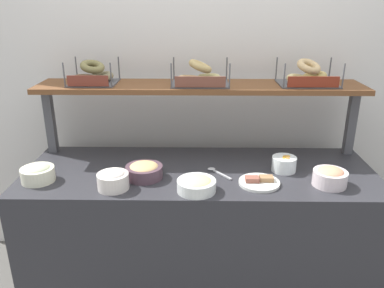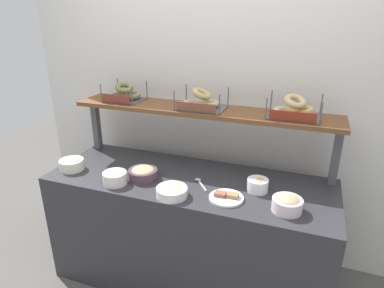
% 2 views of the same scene
% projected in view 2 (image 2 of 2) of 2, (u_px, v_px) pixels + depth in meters
% --- Properties ---
extents(ground_plane, '(8.00, 8.00, 0.00)m').
position_uv_depth(ground_plane, '(189.00, 276.00, 2.58)').
color(ground_plane, '#595651').
extents(back_wall, '(3.15, 0.06, 2.40)m').
position_uv_depth(back_wall, '(213.00, 109.00, 2.62)').
color(back_wall, silver).
rests_on(back_wall, ground_plane).
extents(deli_counter, '(1.95, 0.70, 0.85)m').
position_uv_depth(deli_counter, '(189.00, 231.00, 2.42)').
color(deli_counter, '#2D2D33').
rests_on(deli_counter, ground_plane).
extents(shelf_riser_left, '(0.05, 0.05, 0.40)m').
position_uv_depth(shelf_riser_left, '(96.00, 125.00, 2.72)').
color(shelf_riser_left, '#4C4C51').
rests_on(shelf_riser_left, deli_counter).
extents(shelf_riser_right, '(0.05, 0.05, 0.40)m').
position_uv_depth(shelf_riser_right, '(336.00, 156.00, 2.13)').
color(shelf_riser_right, '#4C4C51').
rests_on(shelf_riser_right, deli_counter).
extents(upper_shelf, '(1.91, 0.32, 0.03)m').
position_uv_depth(upper_shelf, '(202.00, 110.00, 2.35)').
color(upper_shelf, brown).
rests_on(upper_shelf, shelf_riser_left).
extents(bowl_lox_spread, '(0.17, 0.17, 0.10)m').
position_uv_depth(bowl_lox_spread, '(287.00, 203.00, 1.88)').
color(bowl_lox_spread, silver).
rests_on(bowl_lox_spread, deli_counter).
extents(bowl_cream_cheese, '(0.16, 0.16, 0.10)m').
position_uv_depth(bowl_cream_cheese, '(115.00, 177.00, 2.19)').
color(bowl_cream_cheese, white).
rests_on(bowl_cream_cheese, deli_counter).
extents(bowl_fruit_salad, '(0.13, 0.13, 0.09)m').
position_uv_depth(bowl_fruit_salad, '(258.00, 185.00, 2.10)').
color(bowl_fruit_salad, white).
rests_on(bowl_fruit_salad, deli_counter).
extents(bowl_egg_salad, '(0.19, 0.19, 0.07)m').
position_uv_depth(bowl_egg_salad, '(172.00, 191.00, 2.04)').
color(bowl_egg_salad, white).
rests_on(bowl_egg_salad, deli_counter).
extents(bowl_potato_salad, '(0.17, 0.17, 0.09)m').
position_uv_depth(bowl_potato_salad, '(72.00, 163.00, 2.39)').
color(bowl_potato_salad, '#EFECCC').
rests_on(bowl_potato_salad, deli_counter).
extents(bowl_hummus, '(0.20, 0.20, 0.08)m').
position_uv_depth(bowl_hummus, '(143.00, 173.00, 2.26)').
color(bowl_hummus, '#533B47').
rests_on(bowl_hummus, deli_counter).
extents(serving_plate_white, '(0.21, 0.21, 0.04)m').
position_uv_depth(serving_plate_white, '(226.00, 197.00, 2.02)').
color(serving_plate_white, white).
rests_on(serving_plate_white, deli_counter).
extents(serving_spoon_near_plate, '(0.13, 0.15, 0.01)m').
position_uv_depth(serving_spoon_near_plate, '(200.00, 182.00, 2.21)').
color(serving_spoon_near_plate, '#B7B7BC').
rests_on(serving_spoon_near_plate, deli_counter).
extents(bagel_basket_poppy, '(0.28, 0.26, 0.14)m').
position_uv_depth(bagel_basket_poppy, '(124.00, 95.00, 2.53)').
color(bagel_basket_poppy, '#4C4C51').
rests_on(bagel_basket_poppy, upper_shelf).
extents(bagel_basket_sesame, '(0.33, 0.26, 0.15)m').
position_uv_depth(bagel_basket_sesame, '(201.00, 102.00, 2.31)').
color(bagel_basket_sesame, '#4C4C51').
rests_on(bagel_basket_sesame, upper_shelf).
extents(bagel_basket_plain, '(0.33, 0.25, 0.15)m').
position_uv_depth(bagel_basket_plain, '(294.00, 110.00, 2.12)').
color(bagel_basket_plain, '#4C4C51').
rests_on(bagel_basket_plain, upper_shelf).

